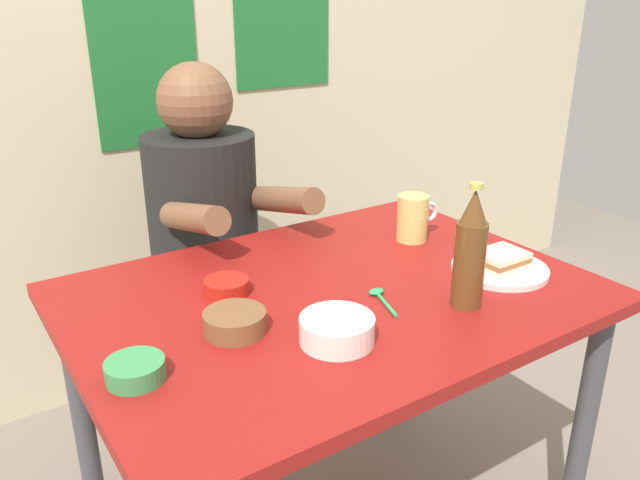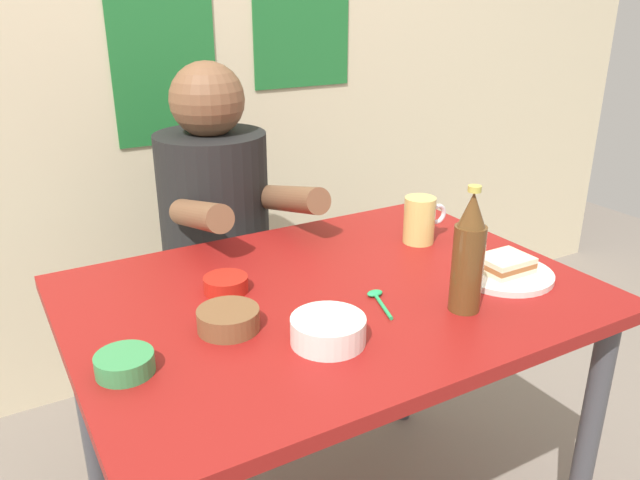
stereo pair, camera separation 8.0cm
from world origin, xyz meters
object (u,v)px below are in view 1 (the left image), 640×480
object	(u,v)px
person_seated	(204,206)
beer_mug	(413,218)
stool	(211,330)
sandwich	(501,259)
plate_orange	(500,269)
condiment_bowl_brown	(235,321)
beer_bottle	(470,252)
dining_table	(332,328)

from	to	relation	value
person_seated	beer_mug	world-z (taller)	person_seated
stool	sandwich	world-z (taller)	sandwich
person_seated	plate_orange	bearing A→B (deg)	-62.04
stool	beer_mug	distance (m)	0.77
sandwich	condiment_bowl_brown	world-z (taller)	sandwich
person_seated	sandwich	xyz separation A→B (m)	(0.40, -0.75, 0.01)
stool	beer_bottle	xyz separation A→B (m)	(0.22, -0.84, 0.51)
beer_bottle	plate_orange	bearing A→B (deg)	21.48
condiment_bowl_brown	beer_mug	bearing A→B (deg)	16.37
stool	plate_orange	distance (m)	0.95
dining_table	condiment_bowl_brown	distance (m)	0.29
stool	beer_mug	bearing A→B (deg)	-53.65
plate_orange	beer_mug	world-z (taller)	beer_mug
plate_orange	beer_bottle	world-z (taller)	beer_bottle
beer_mug	beer_bottle	xyz separation A→B (m)	(-0.15, -0.34, 0.06)
person_seated	beer_mug	size ratio (longest dim) A/B	5.71
beer_bottle	beer_mug	bearing A→B (deg)	65.73
person_seated	beer_bottle	xyz separation A→B (m)	(0.22, -0.83, 0.09)
dining_table	stool	distance (m)	0.70
plate_orange	person_seated	bearing A→B (deg)	117.96
dining_table	condiment_bowl_brown	bearing A→B (deg)	-169.87
person_seated	stool	bearing A→B (deg)	90.00
sandwich	condiment_bowl_brown	bearing A→B (deg)	171.90
dining_table	sandwich	xyz separation A→B (m)	(0.37, -0.14, 0.13)
stool	condiment_bowl_brown	bearing A→B (deg)	-108.89
dining_table	condiment_bowl_brown	xyz separation A→B (m)	(-0.26, -0.05, 0.12)
stool	sandwich	size ratio (longest dim) A/B	4.09
plate_orange	beer_mug	bearing A→B (deg)	97.00
beer_bottle	person_seated	bearing A→B (deg)	104.56
stool	condiment_bowl_brown	distance (m)	0.83
plate_orange	condiment_bowl_brown	size ratio (longest dim) A/B	1.83
sandwich	dining_table	bearing A→B (deg)	160.04
plate_orange	stool	bearing A→B (deg)	117.61
dining_table	beer_bottle	world-z (taller)	beer_bottle
stool	sandwich	distance (m)	0.96
dining_table	plate_orange	xyz separation A→B (m)	(0.37, -0.14, 0.10)
sandwich	beer_bottle	size ratio (longest dim) A/B	0.42
plate_orange	beer_bottle	size ratio (longest dim) A/B	0.84
dining_table	plate_orange	world-z (taller)	plate_orange
dining_table	sandwich	size ratio (longest dim) A/B	10.00
dining_table	plate_orange	distance (m)	0.41
plate_orange	sandwich	distance (m)	0.02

